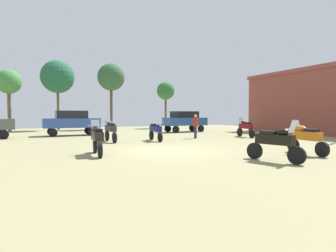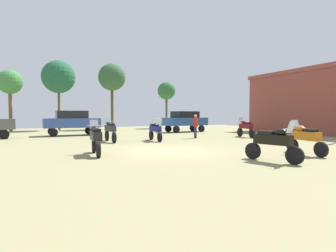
# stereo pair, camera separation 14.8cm
# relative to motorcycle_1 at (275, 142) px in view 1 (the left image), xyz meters

# --- Properties ---
(ground_plane) EXTENTS (44.00, 52.00, 0.02)m
(ground_plane) POSITION_rel_motorcycle_1_xyz_m (-2.24, 4.38, -0.73)
(ground_plane) COLOR #90895E
(motorcycle_1) EXTENTS (0.79, 2.19, 1.46)m
(motorcycle_1) POSITION_rel_motorcycle_1_xyz_m (0.00, 0.00, 0.00)
(motorcycle_1) COLOR black
(motorcycle_1) RESTS_ON ground
(motorcycle_3) EXTENTS (0.62, 2.13, 1.45)m
(motorcycle_3) POSITION_rel_motorcycle_1_xyz_m (2.58, 0.73, -0.00)
(motorcycle_3) COLOR black
(motorcycle_3) RESTS_ON ground
(motorcycle_6) EXTENTS (0.62, 2.31, 1.50)m
(motorcycle_6) POSITION_rel_motorcycle_1_xyz_m (-3.47, 9.79, 0.02)
(motorcycle_6) COLOR black
(motorcycle_6) RESTS_ON ground
(motorcycle_7) EXTENTS (0.66, 2.25, 1.48)m
(motorcycle_7) POSITION_rel_motorcycle_1_xyz_m (6.58, 9.02, 0.01)
(motorcycle_7) COLOR black
(motorcycle_7) RESTS_ON ground
(motorcycle_8) EXTENTS (0.62, 2.20, 1.47)m
(motorcycle_8) POSITION_rel_motorcycle_1_xyz_m (-5.38, 4.47, 0.00)
(motorcycle_8) COLOR black
(motorcycle_8) RESTS_ON ground
(motorcycle_9) EXTENTS (0.62, 2.18, 1.44)m
(motorcycle_9) POSITION_rel_motorcycle_1_xyz_m (-0.70, 9.16, -0.01)
(motorcycle_9) COLOR black
(motorcycle_9) RESTS_ON ground
(car_2) EXTENTS (4.34, 1.89, 2.00)m
(car_2) POSITION_rel_motorcycle_1_xyz_m (-4.97, 16.39, 0.45)
(car_2) COLOR black
(car_2) RESTS_ON ground
(car_3) EXTENTS (4.46, 2.22, 2.00)m
(car_3) POSITION_rel_motorcycle_1_xyz_m (5.48, 16.42, 0.45)
(car_3) COLOR black
(car_3) RESTS_ON ground
(person_1) EXTENTS (0.48, 0.48, 1.69)m
(person_1) POSITION_rel_motorcycle_1_xyz_m (2.64, 9.74, 0.27)
(person_1) COLOR #252848
(person_1) RESTS_ON ground
(tree_2) EXTENTS (3.53, 3.53, 7.53)m
(tree_2) POSITION_rel_motorcycle_1_xyz_m (-5.28, 25.16, 5.02)
(tree_2) COLOR brown
(tree_2) RESTS_ON ground
(tree_3) EXTENTS (2.23, 2.23, 5.78)m
(tree_3) POSITION_rel_motorcycle_1_xyz_m (7.28, 24.45, 3.88)
(tree_3) COLOR #4F4A35
(tree_3) RESTS_ON ground
(tree_4) EXTENTS (3.13, 3.13, 7.58)m
(tree_4) POSITION_rel_motorcycle_1_xyz_m (0.47, 24.82, 5.24)
(tree_4) COLOR #4D4328
(tree_4) RESTS_ON ground
(tree_5) EXTENTS (2.42, 2.42, 6.16)m
(tree_5) POSITION_rel_motorcycle_1_xyz_m (-9.86, 24.70, 4.15)
(tree_5) COLOR brown
(tree_5) RESTS_ON ground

